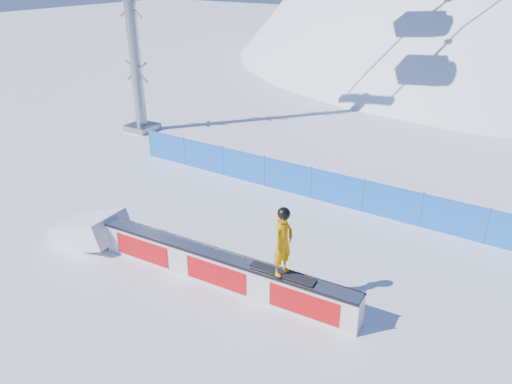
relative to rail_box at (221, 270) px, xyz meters
The scene contains 6 objects.
ground 3.04m from the rail_box, 32.59° to the left, with size 160.00×160.00×0.00m, color silver.
snow_hill 47.43m from the rail_box, 86.68° to the left, with size 64.00×64.00×64.00m.
safety_fence 6.62m from the rail_box, 67.52° to the left, with size 22.05×0.05×1.30m.
rail_box is the anchor object (origin of this frame).
snow_ramp 4.87m from the rail_box, behind, with size 2.16×1.44×0.81m, color silver, non-canonical shape.
snowboarder 2.28m from the rail_box, ahead, with size 1.77×0.66×1.83m.
Camera 1 is at (4.34, -10.49, 7.96)m, focal length 35.00 mm.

